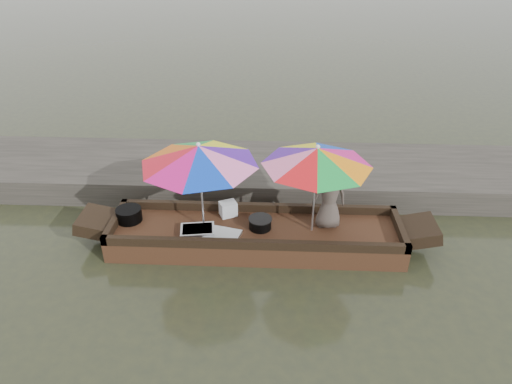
{
  "coord_description": "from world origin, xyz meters",
  "views": [
    {
      "loc": [
        0.3,
        -6.31,
        4.72
      ],
      "look_at": [
        0.0,
        0.1,
        1.0
      ],
      "focal_mm": 32.0,
      "sensor_mm": 36.0,
      "label": 1
    }
  ],
  "objects_px": {
    "tray_scallop": "(223,235)",
    "vendor": "(329,197)",
    "boat_hull": "(256,237)",
    "umbrella_bow": "(201,187)",
    "charcoal_grill": "(260,224)",
    "supply_bag": "(228,209)",
    "umbrella_stern": "(315,190)",
    "cooking_pot": "(129,215)",
    "tray_crayfish": "(198,231)"
  },
  "relations": [
    {
      "from": "umbrella_stern",
      "to": "umbrella_bow",
      "type": "bearing_deg",
      "value": 180.0
    },
    {
      "from": "cooking_pot",
      "to": "vendor",
      "type": "relative_size",
      "value": 0.38
    },
    {
      "from": "supply_bag",
      "to": "umbrella_stern",
      "type": "bearing_deg",
      "value": -15.1
    },
    {
      "from": "cooking_pot",
      "to": "charcoal_grill",
      "type": "bearing_deg",
      "value": -3.21
    },
    {
      "from": "tray_crayfish",
      "to": "supply_bag",
      "type": "bearing_deg",
      "value": 51.17
    },
    {
      "from": "boat_hull",
      "to": "supply_bag",
      "type": "relative_size",
      "value": 17.39
    },
    {
      "from": "tray_crayfish",
      "to": "tray_scallop",
      "type": "xyz_separation_m",
      "value": [
        0.43,
        -0.08,
        -0.01
      ]
    },
    {
      "from": "charcoal_grill",
      "to": "umbrella_bow",
      "type": "distance_m",
      "value": 1.17
    },
    {
      "from": "tray_scallop",
      "to": "umbrella_stern",
      "type": "relative_size",
      "value": 0.32
    },
    {
      "from": "vendor",
      "to": "umbrella_bow",
      "type": "relative_size",
      "value": 0.6
    },
    {
      "from": "cooking_pot",
      "to": "vendor",
      "type": "xyz_separation_m",
      "value": [
        3.39,
        0.0,
        0.45
      ]
    },
    {
      "from": "cooking_pot",
      "to": "umbrella_stern",
      "type": "relative_size",
      "value": 0.25
    },
    {
      "from": "supply_bag",
      "to": "vendor",
      "type": "height_order",
      "value": "vendor"
    },
    {
      "from": "boat_hull",
      "to": "supply_bag",
      "type": "height_order",
      "value": "supply_bag"
    },
    {
      "from": "charcoal_grill",
      "to": "supply_bag",
      "type": "distance_m",
      "value": 0.68
    },
    {
      "from": "vendor",
      "to": "umbrella_bow",
      "type": "distance_m",
      "value": 2.09
    },
    {
      "from": "boat_hull",
      "to": "umbrella_bow",
      "type": "distance_m",
      "value": 1.29
    },
    {
      "from": "vendor",
      "to": "cooking_pot",
      "type": "bearing_deg",
      "value": -5.19
    },
    {
      "from": "cooking_pot",
      "to": "charcoal_grill",
      "type": "xyz_separation_m",
      "value": [
        2.26,
        -0.13,
        -0.03
      ]
    },
    {
      "from": "umbrella_bow",
      "to": "umbrella_stern",
      "type": "bearing_deg",
      "value": 0.0
    },
    {
      "from": "charcoal_grill",
      "to": "umbrella_bow",
      "type": "xyz_separation_m",
      "value": [
        -0.95,
        -0.02,
        0.69
      ]
    },
    {
      "from": "umbrella_stern",
      "to": "boat_hull",
      "type": "bearing_deg",
      "value": 180.0
    },
    {
      "from": "cooking_pot",
      "to": "supply_bag",
      "type": "xyz_separation_m",
      "value": [
        1.68,
        0.24,
        0.02
      ]
    },
    {
      "from": "tray_scallop",
      "to": "charcoal_grill",
      "type": "relative_size",
      "value": 1.48
    },
    {
      "from": "tray_scallop",
      "to": "charcoal_grill",
      "type": "distance_m",
      "value": 0.66
    },
    {
      "from": "cooking_pot",
      "to": "vendor",
      "type": "height_order",
      "value": "vendor"
    },
    {
      "from": "tray_scallop",
      "to": "charcoal_grill",
      "type": "height_order",
      "value": "charcoal_grill"
    },
    {
      "from": "tray_scallop",
      "to": "vendor",
      "type": "height_order",
      "value": "vendor"
    },
    {
      "from": "boat_hull",
      "to": "umbrella_stern",
      "type": "distance_m",
      "value": 1.33
    },
    {
      "from": "cooking_pot",
      "to": "tray_scallop",
      "type": "height_order",
      "value": "cooking_pot"
    },
    {
      "from": "boat_hull",
      "to": "umbrella_bow",
      "type": "relative_size",
      "value": 2.59
    },
    {
      "from": "cooking_pot",
      "to": "charcoal_grill",
      "type": "relative_size",
      "value": 1.16
    },
    {
      "from": "supply_bag",
      "to": "boat_hull",
      "type": "bearing_deg",
      "value": -37.78
    },
    {
      "from": "boat_hull",
      "to": "charcoal_grill",
      "type": "height_order",
      "value": "charcoal_grill"
    },
    {
      "from": "umbrella_stern",
      "to": "tray_crayfish",
      "type": "bearing_deg",
      "value": -174.68
    },
    {
      "from": "vendor",
      "to": "umbrella_bow",
      "type": "xyz_separation_m",
      "value": [
        -2.08,
        -0.15,
        0.21
      ]
    },
    {
      "from": "boat_hull",
      "to": "cooking_pot",
      "type": "height_order",
      "value": "cooking_pot"
    },
    {
      "from": "supply_bag",
      "to": "umbrella_stern",
      "type": "relative_size",
      "value": 0.16
    },
    {
      "from": "boat_hull",
      "to": "tray_scallop",
      "type": "distance_m",
      "value": 0.62
    },
    {
      "from": "charcoal_grill",
      "to": "umbrella_stern",
      "type": "xyz_separation_m",
      "value": [
        0.86,
        -0.02,
        0.69
      ]
    },
    {
      "from": "supply_bag",
      "to": "umbrella_stern",
      "type": "height_order",
      "value": "umbrella_stern"
    },
    {
      "from": "cooking_pot",
      "to": "umbrella_stern",
      "type": "xyz_separation_m",
      "value": [
        3.12,
        -0.15,
        0.66
      ]
    },
    {
      "from": "cooking_pot",
      "to": "charcoal_grill",
      "type": "distance_m",
      "value": 2.26
    },
    {
      "from": "tray_scallop",
      "to": "charcoal_grill",
      "type": "xyz_separation_m",
      "value": [
        0.6,
        0.28,
        0.06
      ]
    },
    {
      "from": "cooking_pot",
      "to": "umbrella_bow",
      "type": "height_order",
      "value": "umbrella_bow"
    },
    {
      "from": "tray_crayfish",
      "to": "supply_bag",
      "type": "distance_m",
      "value": 0.73
    },
    {
      "from": "tray_crayfish",
      "to": "tray_scallop",
      "type": "height_order",
      "value": "tray_crayfish"
    },
    {
      "from": "boat_hull",
      "to": "cooking_pot",
      "type": "distance_m",
      "value": 2.21
    },
    {
      "from": "vendor",
      "to": "umbrella_stern",
      "type": "relative_size",
      "value": 0.66
    },
    {
      "from": "tray_crayfish",
      "to": "tray_scallop",
      "type": "relative_size",
      "value": 1.0
    }
  ]
}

